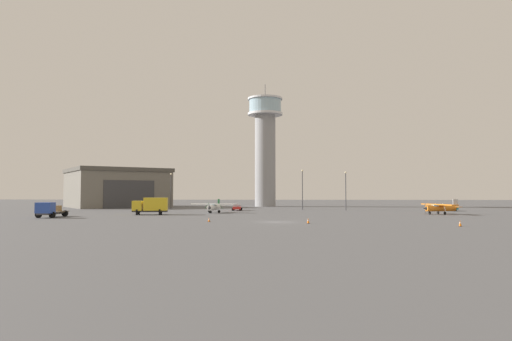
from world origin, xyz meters
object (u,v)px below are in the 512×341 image
object	(u,v)px
car_teal	(447,207)
traffic_cone_mid_apron	(308,221)
airplane_white	(214,207)
car_red	(237,207)
truck_flatbed_blue	(49,210)
traffic_cone_near_left	(460,223)
light_post_west	(171,188)
truck_box_yellow	(151,205)
traffic_cone_near_right	(209,220)
airplane_orange	(441,207)
control_tower	(265,143)
light_post_north	(302,186)
light_post_centre	(346,187)

from	to	relation	value
car_teal	traffic_cone_mid_apron	size ratio (longest dim) A/B	7.13
airplane_white	car_red	world-z (taller)	airplane_white
airplane_white	car_teal	world-z (taller)	airplane_white
car_red	traffic_cone_mid_apron	world-z (taller)	car_red
truck_flatbed_blue	car_red	size ratio (longest dim) A/B	1.72
traffic_cone_near_left	light_post_west	bearing A→B (deg)	131.00
truck_box_yellow	traffic_cone_near_right	world-z (taller)	truck_box_yellow
airplane_white	traffic_cone_near_right	distance (m)	27.40
airplane_orange	traffic_cone_mid_apron	distance (m)	35.88
truck_flatbed_blue	traffic_cone_near_right	world-z (taller)	truck_flatbed_blue
car_teal	traffic_cone_near_right	size ratio (longest dim) A/B	8.38
control_tower	truck_box_yellow	distance (m)	56.63
truck_box_yellow	light_post_north	size ratio (longest dim) A/B	0.68
airplane_orange	car_red	xyz separation A→B (m)	(-38.27, 15.42, -0.52)
light_post_north	traffic_cone_near_left	distance (m)	55.02
light_post_north	traffic_cone_near_left	bearing A→B (deg)	-72.71
truck_box_yellow	light_post_centre	distance (m)	43.61
airplane_orange	light_post_west	bearing A→B (deg)	-40.85
traffic_cone_near_right	traffic_cone_mid_apron	bearing A→B (deg)	-10.39
truck_box_yellow	truck_flatbed_blue	xyz separation A→B (m)	(-12.99, -10.28, -0.48)
car_teal	light_post_centre	distance (m)	21.65
traffic_cone_near_right	traffic_cone_mid_apron	size ratio (longest dim) A/B	0.85
airplane_orange	traffic_cone_mid_apron	bearing A→B (deg)	29.91
control_tower	traffic_cone_mid_apron	bearing A→B (deg)	-82.95
truck_flatbed_blue	traffic_cone_mid_apron	distance (m)	41.02
truck_flatbed_blue	traffic_cone_near_right	bearing A→B (deg)	68.63
airplane_orange	traffic_cone_near_right	size ratio (longest dim) A/B	15.96
truck_flatbed_blue	traffic_cone_mid_apron	size ratio (longest dim) A/B	10.65
light_post_north	airplane_orange	bearing A→B (deg)	-43.05
airplane_white	traffic_cone_near_left	xyz separation A→B (m)	(33.80, -33.50, -0.87)
light_post_north	truck_box_yellow	bearing A→B (deg)	-135.30
car_red	traffic_cone_mid_apron	xyz separation A→B (m)	(13.56, -41.41, -0.41)
truck_flatbed_blue	light_post_west	size ratio (longest dim) A/B	0.83
control_tower	light_post_west	distance (m)	33.21
light_post_north	light_post_centre	xyz separation A→B (m)	(9.43, -3.88, -0.34)
airplane_orange	car_red	bearing A→B (deg)	-38.49
light_post_west	control_tower	bearing A→B (deg)	44.61
airplane_white	light_post_west	distance (m)	26.00
control_tower	airplane_orange	world-z (taller)	control_tower
airplane_white	truck_flatbed_blue	distance (m)	29.40
truck_box_yellow	car_teal	xyz separation A→B (m)	(57.92, 21.59, -0.92)
light_post_west	light_post_north	bearing A→B (deg)	-4.94
control_tower	car_red	world-z (taller)	control_tower
airplane_white	car_red	bearing A→B (deg)	174.30
car_teal	light_post_west	bearing A→B (deg)	-127.58
truck_box_yellow	light_post_north	bearing A→B (deg)	-145.00
airplane_white	truck_box_yellow	size ratio (longest dim) A/B	1.41
traffic_cone_near_right	traffic_cone_mid_apron	world-z (taller)	traffic_cone_mid_apron
car_teal	light_post_centre	world-z (taller)	light_post_centre
light_post_north	light_post_centre	size ratio (longest dim) A/B	1.08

